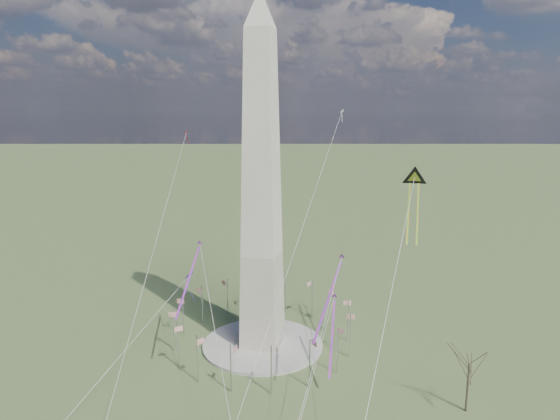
# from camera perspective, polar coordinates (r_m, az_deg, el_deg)

# --- Properties ---
(ground) EXTENTS (2000.00, 2000.00, 0.00)m
(ground) POSITION_cam_1_polar(r_m,az_deg,el_deg) (155.26, -1.99, -15.22)
(ground) COLOR #46592C
(ground) RESTS_ON ground
(plaza) EXTENTS (36.00, 36.00, 0.80)m
(plaza) POSITION_cam_1_polar(r_m,az_deg,el_deg) (155.08, -1.99, -15.08)
(plaza) COLOR #A6A498
(plaza) RESTS_ON ground
(washington_monument) EXTENTS (15.56, 15.56, 100.00)m
(washington_monument) POSITION_cam_1_polar(r_m,az_deg,el_deg) (140.38, -2.13, 2.54)
(washington_monument) COLOR #B7B499
(washington_monument) RESTS_ON plaza
(flagpole_ring) EXTENTS (54.40, 54.40, 13.00)m
(flagpole_ring) POSITION_cam_1_polar(r_m,az_deg,el_deg) (152.13, -2.01, -12.77)
(flagpole_ring) COLOR #B9BBBF
(flagpole_ring) RESTS_ON ground
(tree_near) EXTENTS (10.30, 10.30, 18.03)m
(tree_near) POSITION_cam_1_polar(r_m,az_deg,el_deg) (127.66, 20.87, -15.80)
(tree_near) COLOR #45372A
(tree_near) RESTS_ON ground
(kite_delta_black) EXTENTS (7.78, 21.01, 17.56)m
(kite_delta_black) POSITION_cam_1_polar(r_m,az_deg,el_deg) (141.42, 15.11, 3.17)
(kite_delta_black) COLOR black
(kite_delta_black) RESTS_ON ground
(kite_diamond_purple) EXTENTS (2.58, 3.53, 10.32)m
(kite_diamond_purple) POSITION_cam_1_polar(r_m,az_deg,el_deg) (154.59, -10.34, -7.75)
(kite_diamond_purple) COLOR #3C1B79
(kite_diamond_purple) RESTS_ON ground
(kite_streamer_left) EXTENTS (4.33, 23.15, 15.92)m
(kite_streamer_left) POSITION_cam_1_polar(r_m,az_deg,el_deg) (130.11, 6.06, -8.48)
(kite_streamer_left) COLOR #EF2545
(kite_streamer_left) RESTS_ON ground
(kite_streamer_mid) EXTENTS (4.13, 22.03, 15.15)m
(kite_streamer_mid) POSITION_cam_1_polar(r_m,az_deg,el_deg) (141.37, -10.01, -6.55)
(kite_streamer_mid) COLOR #EF2545
(kite_streamer_mid) RESTS_ON ground
(kite_streamer_right) EXTENTS (3.79, 21.29, 14.63)m
(kite_streamer_right) POSITION_cam_1_polar(r_m,az_deg,el_deg) (138.76, 6.06, -12.76)
(kite_streamer_right) COLOR #EF2545
(kite_streamer_right) RESTS_ON ground
(kite_small_red) EXTENTS (1.24, 2.06, 4.79)m
(kite_small_red) POSITION_cam_1_polar(r_m,az_deg,el_deg) (189.71, -10.62, 8.61)
(kite_small_red) COLOR red
(kite_small_red) RESTS_ON ground
(kite_small_white) EXTENTS (1.66, 1.51, 4.57)m
(kite_small_white) POSITION_cam_1_polar(r_m,az_deg,el_deg) (179.29, 7.10, 10.99)
(kite_small_white) COLOR white
(kite_small_white) RESTS_ON ground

